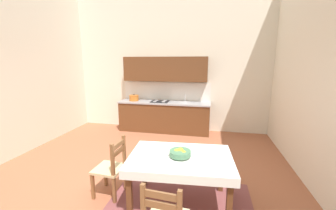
# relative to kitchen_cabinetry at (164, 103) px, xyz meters

# --- Properties ---
(ground_plane) EXTENTS (6.37, 6.97, 0.10)m
(ground_plane) POSITION_rel_kitchen_cabinetry_xyz_m (0.10, -2.91, -0.91)
(ground_plane) COLOR #A86042
(wall_back) EXTENTS (6.37, 0.12, 4.24)m
(wall_back) POSITION_rel_kitchen_cabinetry_xyz_m (0.10, 0.33, 1.27)
(wall_back) COLOR silver
(wall_back) RESTS_ON ground_plane
(area_rug) EXTENTS (2.10, 1.60, 0.01)m
(area_rug) POSITION_rel_kitchen_cabinetry_xyz_m (0.97, -3.32, -0.85)
(area_rug) COLOR brown
(area_rug) RESTS_ON ground_plane
(kitchen_cabinetry) EXTENTS (2.70, 0.63, 2.20)m
(kitchen_cabinetry) POSITION_rel_kitchen_cabinetry_xyz_m (0.00, 0.00, 0.00)
(kitchen_cabinetry) COLOR brown
(kitchen_cabinetry) RESTS_ON ground_plane
(dining_table) EXTENTS (1.52, 1.10, 0.75)m
(dining_table) POSITION_rel_kitchen_cabinetry_xyz_m (0.97, -3.22, -0.22)
(dining_table) COLOR brown
(dining_table) RESTS_ON ground_plane
(dining_chair_tv_side) EXTENTS (0.44, 0.44, 0.93)m
(dining_chair_tv_side) POSITION_rel_kitchen_cabinetry_xyz_m (-0.11, -3.22, -0.41)
(dining_chair_tv_side) COLOR #D1BC89
(dining_chair_tv_side) RESTS_ON ground_plane
(fruit_bowl) EXTENTS (0.30, 0.30, 0.12)m
(fruit_bowl) POSITION_rel_kitchen_cabinetry_xyz_m (0.97, -3.24, -0.04)
(fruit_bowl) COLOR #4C7F5B
(fruit_bowl) RESTS_ON dining_table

